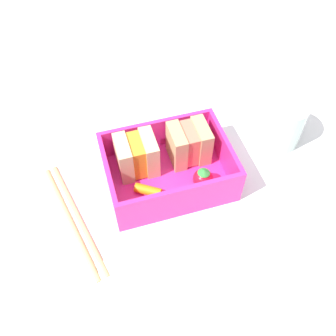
{
  "coord_description": "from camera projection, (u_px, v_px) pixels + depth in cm",
  "views": [
    {
      "loc": [
        -8.84,
        -29.49,
        42.97
      ],
      "look_at": [
        0.0,
        0.0,
        2.7
      ],
      "focal_mm": 40.0,
      "sensor_mm": 36.0,
      "label": 1
    }
  ],
  "objects": [
    {
      "name": "ground_plane",
      "position": [
        168.0,
        184.0,
        0.54
      ],
      "size": [
        120.0,
        120.0,
        2.0
      ],
      "primitive_type": "cube",
      "color": "white"
    },
    {
      "name": "bento_tray",
      "position": [
        168.0,
        177.0,
        0.52
      ],
      "size": [
        16.66,
        12.29,
        1.2
      ],
      "primitive_type": "cube",
      "color": "#ED298B",
      "rests_on": "ground_plane"
    },
    {
      "name": "bento_rim",
      "position": [
        168.0,
        164.0,
        0.5
      ],
      "size": [
        16.66,
        12.29,
        4.75
      ],
      "color": "#ED298B",
      "rests_on": "bento_tray"
    },
    {
      "name": "sandwich_left",
      "position": [
        137.0,
        155.0,
        0.5
      ],
      "size": [
        5.32,
        4.72,
        5.52
      ],
      "color": "#D4BB87",
      "rests_on": "bento_tray"
    },
    {
      "name": "sandwich_center_left",
      "position": [
        189.0,
        143.0,
        0.52
      ],
      "size": [
        5.32,
        4.72,
        5.52
      ],
      "color": "tan",
      "rests_on": "bento_tray"
    },
    {
      "name": "carrot_stick_far_left",
      "position": [
        148.0,
        190.0,
        0.49
      ],
      "size": [
        3.69,
        3.05,
        1.3
      ],
      "primitive_type": "cylinder",
      "rotation": [
        1.57,
        0.0,
        0.99
      ],
      "color": "orange",
      "rests_on": "bento_tray"
    },
    {
      "name": "strawberry_far_left",
      "position": [
        203.0,
        178.0,
        0.5
      ],
      "size": [
        2.73,
        2.73,
        3.33
      ],
      "color": "red",
      "rests_on": "bento_tray"
    },
    {
      "name": "chopstick_pair",
      "position": [
        74.0,
        218.0,
        0.49
      ],
      "size": [
        6.04,
        18.66,
        0.7
      ],
      "color": "tan",
      "rests_on": "ground_plane"
    },
    {
      "name": "drinking_glass",
      "position": [
        282.0,
        123.0,
        0.55
      ],
      "size": [
        6.37,
        6.37,
        7.02
      ],
      "primitive_type": "cylinder",
      "color": "silver",
      "rests_on": "ground_plane"
    },
    {
      "name": "folded_napkin",
      "position": [
        172.0,
        277.0,
        0.44
      ],
      "size": [
        16.62,
        10.73,
        0.4
      ],
      "primitive_type": "cube",
      "rotation": [
        0.0,
        0.0,
        0.07
      ],
      "color": "silver",
      "rests_on": "ground_plane"
    }
  ]
}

